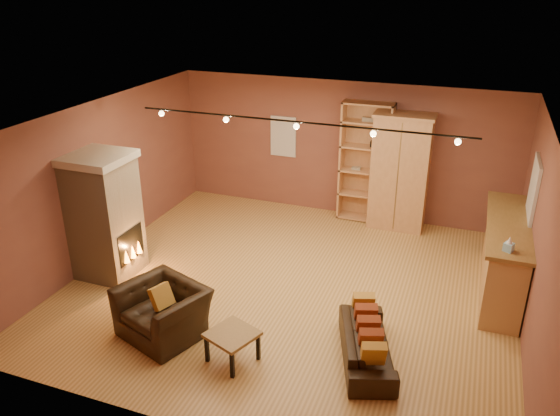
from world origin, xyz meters
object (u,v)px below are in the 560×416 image
at_px(armoire, 400,172).
at_px(loveseat, 367,338).
at_px(coffee_table, 232,337).
at_px(bar_counter, 504,257).
at_px(fireplace, 105,216).
at_px(bookcase, 366,161).
at_px(armchair, 162,304).

bearing_deg(armoire, loveseat, -85.89).
bearing_deg(loveseat, coffee_table, 92.69).
bearing_deg(bar_counter, armoire, 136.01).
height_order(armoire, bar_counter, armoire).
height_order(fireplace, bookcase, bookcase).
relative_size(armoire, bar_counter, 0.91).
bearing_deg(bar_counter, armchair, -147.48).
bearing_deg(armchair, bar_counter, 52.38).
xyz_separation_m(bar_counter, armchair, (-4.47, -2.85, -0.12)).
height_order(bar_counter, loveseat, bar_counter).
bearing_deg(fireplace, loveseat, -9.40).
bearing_deg(loveseat, fireplace, 61.99).
distance_m(bookcase, armoire, 0.74).
xyz_separation_m(bookcase, bar_counter, (2.69, -2.07, -0.63)).
height_order(bar_counter, armchair, bar_counter).
xyz_separation_m(bar_counter, loveseat, (-1.66, -2.41, -0.29)).
relative_size(fireplace, bar_counter, 0.83).
height_order(fireplace, bar_counter, fireplace).
bearing_deg(loveseat, armchair, 80.36).
distance_m(bookcase, loveseat, 4.69).
distance_m(loveseat, coffee_table, 1.77).
xyz_separation_m(fireplace, loveseat, (4.58, -0.76, -0.73)).
height_order(loveseat, coffee_table, loveseat).
height_order(bookcase, armchair, bookcase).
bearing_deg(coffee_table, loveseat, 21.30).
distance_m(bookcase, bar_counter, 3.45).
distance_m(fireplace, bookcase, 5.15).
distance_m(bar_counter, coffee_table, 4.51).
distance_m(fireplace, armchair, 2.21).
height_order(bar_counter, coffee_table, bar_counter).
distance_m(bar_counter, loveseat, 2.94).
xyz_separation_m(loveseat, armchair, (-2.81, -0.44, 0.16)).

